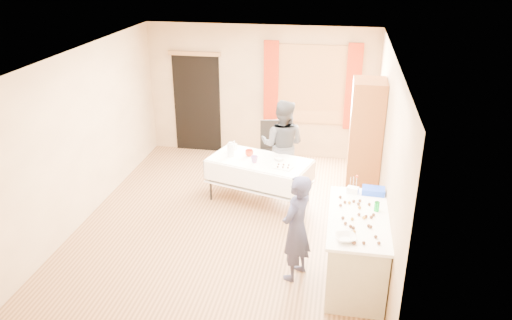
% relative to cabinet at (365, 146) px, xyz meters
% --- Properties ---
extents(floor, '(4.50, 5.50, 0.02)m').
position_rel_cabinet_xyz_m(floor, '(-1.99, -0.84, -1.06)').
color(floor, '#9E7047').
rests_on(floor, ground).
extents(ceiling, '(4.50, 5.50, 0.02)m').
position_rel_cabinet_xyz_m(ceiling, '(-1.99, -0.84, 1.56)').
color(ceiling, white).
rests_on(ceiling, floor).
extents(wall_back, '(4.50, 0.02, 2.60)m').
position_rel_cabinet_xyz_m(wall_back, '(-1.99, 1.92, 0.25)').
color(wall_back, tan).
rests_on(wall_back, floor).
extents(wall_front, '(4.50, 0.02, 2.60)m').
position_rel_cabinet_xyz_m(wall_front, '(-1.99, -3.60, 0.25)').
color(wall_front, tan).
rests_on(wall_front, floor).
extents(wall_left, '(0.02, 5.50, 2.60)m').
position_rel_cabinet_xyz_m(wall_left, '(-4.25, -0.84, 0.25)').
color(wall_left, tan).
rests_on(wall_left, floor).
extents(wall_right, '(0.02, 5.50, 2.60)m').
position_rel_cabinet_xyz_m(wall_right, '(0.27, -0.84, 0.25)').
color(wall_right, tan).
rests_on(wall_right, floor).
extents(window_frame, '(1.32, 0.06, 1.52)m').
position_rel_cabinet_xyz_m(window_frame, '(-0.99, 1.88, 0.45)').
color(window_frame, olive).
rests_on(window_frame, wall_back).
extents(window_pane, '(1.20, 0.02, 1.40)m').
position_rel_cabinet_xyz_m(window_pane, '(-0.99, 1.86, 0.45)').
color(window_pane, white).
rests_on(window_pane, wall_back).
extents(curtain_left, '(0.28, 0.06, 1.65)m').
position_rel_cabinet_xyz_m(curtain_left, '(-1.77, 1.83, 0.45)').
color(curtain_left, '#9B270D').
rests_on(curtain_left, wall_back).
extents(curtain_right, '(0.28, 0.06, 1.65)m').
position_rel_cabinet_xyz_m(curtain_right, '(-0.21, 1.83, 0.45)').
color(curtain_right, '#9B270D').
rests_on(curtain_right, wall_back).
extents(doorway, '(0.95, 0.04, 2.00)m').
position_rel_cabinet_xyz_m(doorway, '(-3.29, 1.89, -0.05)').
color(doorway, black).
rests_on(doorway, floor).
extents(door_lintel, '(1.05, 0.06, 0.08)m').
position_rel_cabinet_xyz_m(door_lintel, '(-3.29, 1.86, 0.97)').
color(door_lintel, olive).
rests_on(door_lintel, wall_back).
extents(cabinet, '(0.50, 0.60, 2.11)m').
position_rel_cabinet_xyz_m(cabinet, '(0.00, 0.00, 0.00)').
color(cabinet, brown).
rests_on(cabinet, floor).
extents(counter, '(0.75, 1.57, 0.91)m').
position_rel_cabinet_xyz_m(counter, '(-0.10, -2.03, -0.60)').
color(counter, '#BEB999').
rests_on(counter, floor).
extents(party_table, '(1.81, 1.28, 0.75)m').
position_rel_cabinet_xyz_m(party_table, '(-1.66, -0.15, -0.61)').
color(party_table, black).
rests_on(party_table, floor).
extents(chair, '(0.51, 0.51, 1.04)m').
position_rel_cabinet_xyz_m(chair, '(-1.59, 0.86, -0.74)').
color(chair, black).
rests_on(chair, floor).
extents(girl, '(0.78, 0.73, 1.43)m').
position_rel_cabinet_xyz_m(girl, '(-0.86, -2.11, -0.34)').
color(girl, '#262645').
rests_on(girl, floor).
extents(woman, '(0.94, 0.81, 1.60)m').
position_rel_cabinet_xyz_m(woman, '(-1.35, 0.43, -0.25)').
color(woman, black).
rests_on(woman, floor).
extents(soda_can, '(0.09, 0.09, 0.12)m').
position_rel_cabinet_xyz_m(soda_can, '(0.11, -1.85, -0.08)').
color(soda_can, '#099024').
rests_on(soda_can, counter).
extents(mixing_bowl, '(0.35, 0.35, 0.06)m').
position_rel_cabinet_xyz_m(mixing_bowl, '(-0.26, -2.60, -0.11)').
color(mixing_bowl, white).
rests_on(mixing_bowl, counter).
extents(foam_block, '(0.17, 0.13, 0.08)m').
position_rel_cabinet_xyz_m(foam_block, '(-0.18, -1.40, -0.10)').
color(foam_block, white).
rests_on(foam_block, counter).
extents(blue_basket, '(0.31, 0.22, 0.08)m').
position_rel_cabinet_xyz_m(blue_basket, '(0.09, -1.37, -0.10)').
color(blue_basket, blue).
rests_on(blue_basket, counter).
extents(pitcher, '(0.15, 0.15, 0.22)m').
position_rel_cabinet_xyz_m(pitcher, '(-2.15, -0.09, -0.19)').
color(pitcher, silver).
rests_on(pitcher, party_table).
extents(cup_red, '(0.22, 0.22, 0.11)m').
position_rel_cabinet_xyz_m(cup_red, '(-1.85, -0.02, -0.25)').
color(cup_red, red).
rests_on(cup_red, party_table).
extents(cup_rainbow, '(0.17, 0.17, 0.11)m').
position_rel_cabinet_xyz_m(cup_rainbow, '(-1.72, -0.27, -0.25)').
color(cup_rainbow, red).
rests_on(cup_rainbow, party_table).
extents(small_bowl, '(0.28, 0.28, 0.05)m').
position_rel_cabinet_xyz_m(small_bowl, '(-1.35, -0.12, -0.28)').
color(small_bowl, white).
rests_on(small_bowl, party_table).
extents(pastry_tray, '(0.33, 0.27, 0.02)m').
position_rel_cabinet_xyz_m(pastry_tray, '(-1.24, -0.41, -0.29)').
color(pastry_tray, white).
rests_on(pastry_tray, party_table).
extents(bottle, '(0.13, 0.13, 0.16)m').
position_rel_cabinet_xyz_m(bottle, '(-2.15, 0.20, -0.22)').
color(bottle, white).
rests_on(bottle, party_table).
extents(cake_balls, '(0.49, 1.12, 0.04)m').
position_rel_cabinet_xyz_m(cake_balls, '(-0.12, -2.12, -0.12)').
color(cake_balls, '#3F2314').
rests_on(cake_balls, counter).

